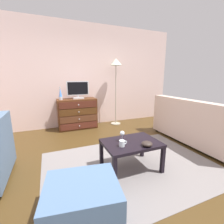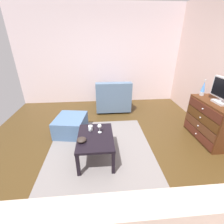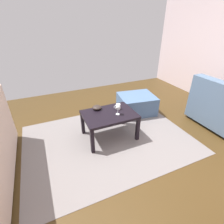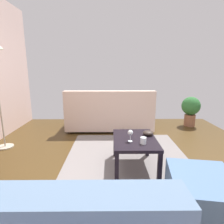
% 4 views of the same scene
% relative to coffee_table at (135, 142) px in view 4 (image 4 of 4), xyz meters
% --- Properties ---
extents(ground_plane, '(5.66, 5.10, 0.05)m').
position_rel_coffee_table_xyz_m(ground_plane, '(-0.16, 0.27, -0.40)').
color(ground_plane, '#443015').
extents(area_rug, '(2.60, 1.90, 0.01)m').
position_rel_coffee_table_xyz_m(area_rug, '(0.04, 0.07, -0.38)').
color(area_rug, slate).
rests_on(area_rug, ground_plane).
extents(coffee_table, '(0.81, 0.58, 0.44)m').
position_rel_coffee_table_xyz_m(coffee_table, '(0.00, 0.00, 0.00)').
color(coffee_table, black).
rests_on(coffee_table, ground_plane).
extents(wine_glass, '(0.07, 0.07, 0.16)m').
position_rel_coffee_table_xyz_m(wine_glass, '(-0.11, 0.07, 0.17)').
color(wine_glass, silver).
rests_on(wine_glass, coffee_table).
extents(mug, '(0.11, 0.08, 0.08)m').
position_rel_coffee_table_xyz_m(mug, '(-0.19, -0.08, 0.10)').
color(mug, silver).
rests_on(mug, coffee_table).
extents(bowl_decorative, '(0.15, 0.15, 0.07)m').
position_rel_coffee_table_xyz_m(bowl_decorative, '(0.13, -0.21, 0.09)').
color(bowl_decorative, '#2F2521').
rests_on(bowl_decorative, coffee_table).
extents(couch_large, '(0.85, 1.93, 0.92)m').
position_rel_coffee_table_xyz_m(couch_large, '(1.76, 0.35, -0.02)').
color(couch_large, '#332319').
rests_on(couch_large, ground_plane).
extents(ottoman, '(0.79, 0.70, 0.37)m').
position_rel_coffee_table_xyz_m(ottoman, '(-0.84, -0.55, -0.19)').
color(ottoman, '#49668B').
rests_on(ottoman, ground_plane).
extents(potted_plant, '(0.44, 0.44, 0.72)m').
position_rel_coffee_table_xyz_m(potted_plant, '(2.03, -1.63, 0.06)').
color(potted_plant, brown).
rests_on(potted_plant, ground_plane).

